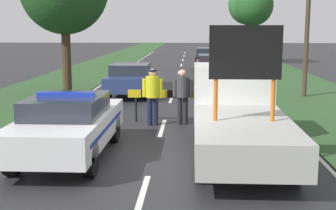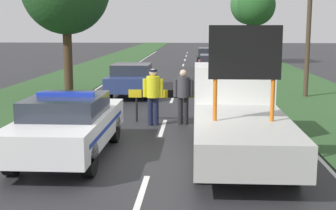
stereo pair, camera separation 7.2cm
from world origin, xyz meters
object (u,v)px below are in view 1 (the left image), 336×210
(traffic_cone_centre_front, at_px, (83,105))
(queued_car_sedan_black, at_px, (207,59))
(utility_pole, at_px, (308,13))
(queued_car_wagon_maroon, at_px, (213,66))
(traffic_cone_near_police, at_px, (258,113))
(roadside_tree_near_left, at_px, (247,5))
(pedestrian_civilian, at_px, (183,92))
(roadside_tree_near_right, at_px, (254,6))
(queued_car_hatch_blue, at_px, (131,79))
(work_truck, at_px, (237,112))
(police_car, at_px, (69,124))
(police_officer, at_px, (152,92))
(road_barrier, at_px, (167,96))

(traffic_cone_centre_front, distance_m, queued_car_sedan_black, 18.43)
(traffic_cone_centre_front, height_order, utility_pole, utility_pole)
(queued_car_wagon_maroon, bearing_deg, traffic_cone_centre_front, 66.63)
(traffic_cone_near_police, xyz_separation_m, utility_pole, (2.85, 5.94, 3.32))
(roadside_tree_near_left, bearing_deg, pedestrian_civilian, -100.65)
(roadside_tree_near_right, bearing_deg, queued_car_sedan_black, -128.14)
(pedestrian_civilian, relative_size, traffic_cone_near_police, 2.47)
(queued_car_wagon_maroon, relative_size, utility_pole, 0.60)
(queued_car_hatch_blue, relative_size, queued_car_wagon_maroon, 0.98)
(roadside_tree_near_left, bearing_deg, queued_car_wagon_maroon, -104.79)
(traffic_cone_near_police, xyz_separation_m, queued_car_hatch_blue, (-4.88, 5.95, 0.40))
(work_truck, relative_size, queued_car_sedan_black, 1.44)
(traffic_cone_centre_front, xyz_separation_m, queued_car_wagon_maroon, (5.06, 11.71, 0.45))
(police_car, distance_m, police_officer, 4.10)
(police_officer, xyz_separation_m, pedestrian_civilian, (0.94, 0.20, -0.04))
(traffic_cone_near_police, height_order, roadside_tree_near_left, roadside_tree_near_left)
(road_barrier, relative_size, pedestrian_civilian, 1.46)
(police_officer, relative_size, traffic_cone_centre_front, 2.70)
(traffic_cone_centre_front, bearing_deg, queued_car_hatch_blue, 76.93)
(roadside_tree_near_left, height_order, utility_pole, utility_pole)
(utility_pole, bearing_deg, traffic_cone_near_police, -115.64)
(police_car, xyz_separation_m, roadside_tree_near_left, (7.54, 30.00, 4.10))
(police_car, bearing_deg, roadside_tree_near_left, 78.13)
(road_barrier, relative_size, queued_car_sedan_black, 0.60)
(police_officer, height_order, traffic_cone_near_police, police_officer)
(road_barrier, height_order, queued_car_hatch_blue, queued_car_hatch_blue)
(queued_car_sedan_black, bearing_deg, pedestrian_civilian, 86.05)
(work_truck, xyz_separation_m, police_officer, (-2.36, 3.00, 0.08))
(roadside_tree_near_left, bearing_deg, traffic_cone_near_police, -95.49)
(police_officer, relative_size, traffic_cone_near_police, 2.53)
(work_truck, height_order, traffic_cone_centre_front, work_truck)
(work_truck, height_order, queued_car_sedan_black, work_truck)
(police_car, xyz_separation_m, queued_car_hatch_blue, (0.17, 10.10, -0.04))
(road_barrier, bearing_deg, queued_car_hatch_blue, 110.01)
(work_truck, relative_size, pedestrian_civilian, 3.49)
(traffic_cone_near_police, height_order, utility_pole, utility_pole)
(work_truck, bearing_deg, queued_car_hatch_blue, -69.15)
(road_barrier, xyz_separation_m, traffic_cone_centre_front, (-3.05, 1.13, -0.53))
(police_officer, bearing_deg, road_barrier, -109.97)
(police_car, relative_size, police_officer, 2.72)
(traffic_cone_near_police, bearing_deg, traffic_cone_centre_front, 168.15)
(police_car, bearing_deg, work_truck, 12.44)
(police_car, relative_size, road_barrier, 1.90)
(queued_car_hatch_blue, height_order, roadside_tree_near_left, roadside_tree_near_left)
(traffic_cone_near_police, bearing_deg, queued_car_sedan_black, 93.27)
(roadside_tree_near_left, bearing_deg, road_barrier, -101.88)
(work_truck, xyz_separation_m, traffic_cone_centre_front, (-4.97, 4.68, -0.66))
(traffic_cone_centre_front, bearing_deg, utility_pole, 27.98)
(police_officer, height_order, pedestrian_civilian, police_officer)
(roadside_tree_near_right, bearing_deg, road_barrier, -103.57)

